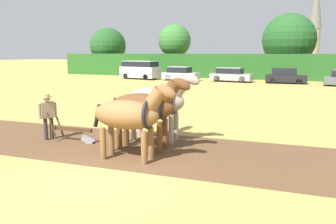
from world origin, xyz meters
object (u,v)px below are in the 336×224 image
(draft_horse_trail_left, at_px, (158,101))
(parked_car_center_left, at_px, (231,75))
(tree_left, at_px, (175,41))
(church_spire, at_px, (315,22))
(plow, at_px, (76,133))
(farmer_at_plow, at_px, (48,113))
(tree_center_left, at_px, (289,40))
(draft_horse_lead_right, at_px, (145,107))
(parked_car_left, at_px, (180,74))
(tree_far_left, at_px, (108,46))
(parked_van, at_px, (140,70))
(parked_car_center, at_px, (285,76))
(draft_horse_lead_left, at_px, (130,115))
(farmer_beside_team, at_px, (171,107))

(draft_horse_trail_left, xyz_separation_m, parked_car_center_left, (-2.69, 25.27, -0.70))
(tree_left, height_order, church_spire, church_spire)
(draft_horse_trail_left, relative_size, plow, 1.61)
(farmer_at_plow, bearing_deg, parked_car_center_left, 118.63)
(tree_center_left, bearing_deg, draft_horse_lead_right, -93.87)
(plow, height_order, parked_car_left, parked_car_left)
(plow, xyz_separation_m, parked_car_left, (-5.75, 25.92, 0.43))
(tree_far_left, relative_size, parked_van, 1.38)
(tree_far_left, relative_size, church_spire, 0.38)
(farmer_at_plow, xyz_separation_m, parked_car_center, (6.60, 26.97, -0.23))
(draft_horse_lead_right, relative_size, parked_car_center_left, 0.62)
(draft_horse_lead_left, relative_size, draft_horse_lead_right, 0.94)
(church_spire, distance_m, draft_horse_lead_right, 71.56)
(plow, xyz_separation_m, parked_car_center, (5.48, 26.86, 0.41))
(farmer_at_plow, bearing_deg, plow, 36.25)
(draft_horse_lead_right, relative_size, parked_car_center, 0.69)
(tree_far_left, xyz_separation_m, draft_horse_lead_right, (23.66, -34.56, -2.78))
(tree_far_left, bearing_deg, farmer_at_plow, -60.31)
(parked_car_center_left, bearing_deg, tree_far_left, 164.93)
(parked_car_center_left, height_order, parked_car_center, parked_car_center)
(farmer_beside_team, height_order, parked_van, parked_van)
(draft_horse_trail_left, distance_m, farmer_beside_team, 1.36)
(farmer_at_plow, height_order, parked_car_center_left, farmer_at_plow)
(church_spire, relative_size, draft_horse_lead_right, 6.44)
(draft_horse_trail_left, xyz_separation_m, parked_car_left, (-8.35, 24.62, -0.69))
(tree_left, bearing_deg, parked_car_left, -64.37)
(parked_car_center_left, bearing_deg, parked_car_left, -167.16)
(church_spire, bearing_deg, draft_horse_trail_left, -94.90)
(tree_far_left, xyz_separation_m, tree_left, (11.16, -0.31, 0.57))
(tree_far_left, bearing_deg, tree_center_left, 3.91)
(tree_far_left, height_order, church_spire, church_spire)
(church_spire, bearing_deg, parked_car_center, -94.02)
(tree_center_left, relative_size, farmer_at_plow, 4.88)
(draft_horse_trail_left, bearing_deg, plow, -157.07)
(draft_horse_lead_right, bearing_deg, parked_van, 114.24)
(draft_horse_trail_left, relative_size, parked_van, 0.57)
(parked_van, distance_m, parked_car_center_left, 10.89)
(draft_horse_trail_left, relative_size, parked_car_left, 0.68)
(draft_horse_lead_right, xyz_separation_m, parked_car_left, (-8.42, 25.75, -0.64))
(draft_horse_lead_right, bearing_deg, parked_car_left, 104.55)
(tree_far_left, relative_size, draft_horse_lead_left, 2.57)
(plow, xyz_separation_m, parked_van, (-10.96, 26.03, 0.78))
(tree_far_left, height_order, plow, tree_far_left)
(plow, distance_m, farmer_at_plow, 1.30)
(draft_horse_trail_left, relative_size, parked_car_center_left, 0.62)
(tree_far_left, distance_m, parked_car_center_left, 22.69)
(tree_center_left, xyz_separation_m, farmer_beside_team, (-2.54, -33.92, -3.72))
(church_spire, bearing_deg, draft_horse_lead_left, -94.64)
(draft_horse_trail_left, height_order, parked_car_left, draft_horse_trail_left)
(tree_far_left, bearing_deg, parked_car_center, -16.56)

